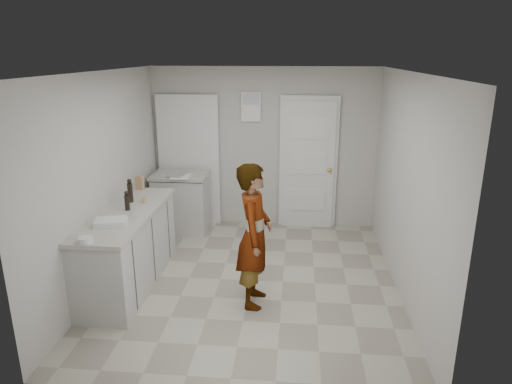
# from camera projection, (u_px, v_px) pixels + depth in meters

# --- Properties ---
(ground) EXTENTS (4.00, 4.00, 0.00)m
(ground) POSITION_uv_depth(u_px,v_px,m) (251.00, 280.00, 5.63)
(ground) COLOR gray
(ground) RESTS_ON ground
(room_shell) EXTENTS (4.00, 4.00, 4.00)m
(room_shell) POSITION_uv_depth(u_px,v_px,m) (253.00, 163.00, 7.20)
(room_shell) COLOR #B6B3AC
(room_shell) RESTS_ON ground
(main_counter) EXTENTS (0.64, 1.96, 0.93)m
(main_counter) POSITION_uv_depth(u_px,v_px,m) (129.00, 251.00, 5.44)
(main_counter) COLOR beige
(main_counter) RESTS_ON ground
(side_counter) EXTENTS (0.84, 0.61, 0.93)m
(side_counter) POSITION_uv_depth(u_px,v_px,m) (182.00, 205.00, 7.09)
(side_counter) COLOR beige
(side_counter) RESTS_ON ground
(person) EXTENTS (0.41, 0.60, 1.61)m
(person) POSITION_uv_depth(u_px,v_px,m) (254.00, 236.00, 4.92)
(person) COLOR silver
(person) RESTS_ON ground
(cake_mix_box) EXTENTS (0.12, 0.08, 0.18)m
(cake_mix_box) POSITION_uv_depth(u_px,v_px,m) (140.00, 183.00, 6.14)
(cake_mix_box) COLOR #9A6F4D
(cake_mix_box) RESTS_ON main_counter
(spice_jar) EXTENTS (0.05, 0.05, 0.07)m
(spice_jar) POSITION_uv_depth(u_px,v_px,m) (144.00, 200.00, 5.60)
(spice_jar) COLOR tan
(spice_jar) RESTS_ON main_counter
(oil_cruet_a) EXTENTS (0.06, 0.06, 0.24)m
(oil_cruet_a) POSITION_uv_depth(u_px,v_px,m) (127.00, 201.00, 5.32)
(oil_cruet_a) COLOR black
(oil_cruet_a) RESTS_ON main_counter
(oil_cruet_b) EXTENTS (0.07, 0.07, 0.30)m
(oil_cruet_b) POSITION_uv_depth(u_px,v_px,m) (130.00, 191.00, 5.60)
(oil_cruet_b) COLOR black
(oil_cruet_b) RESTS_ON main_counter
(baking_dish) EXTENTS (0.38, 0.30, 0.06)m
(baking_dish) POSITION_uv_depth(u_px,v_px,m) (111.00, 222.00, 4.90)
(baking_dish) COLOR silver
(baking_dish) RESTS_ON main_counter
(egg_bowl) EXTENTS (0.14, 0.14, 0.05)m
(egg_bowl) POSITION_uv_depth(u_px,v_px,m) (85.00, 240.00, 4.44)
(egg_bowl) COLOR silver
(egg_bowl) RESTS_ON main_counter
(papers) EXTENTS (0.31, 0.38, 0.01)m
(papers) POSITION_uv_depth(u_px,v_px,m) (180.00, 176.00, 6.79)
(papers) COLOR white
(papers) RESTS_ON side_counter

